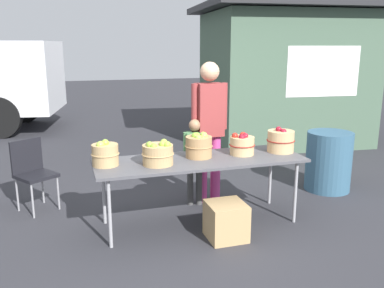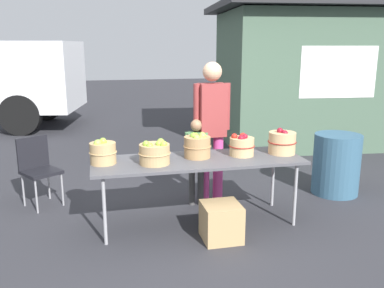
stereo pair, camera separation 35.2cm
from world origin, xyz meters
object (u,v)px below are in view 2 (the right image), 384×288
Objects in this scene: apple_basket_red_0 at (242,145)px; apple_basket_red_1 at (282,142)px; child_customer at (196,155)px; folding_chair at (38,166)px; market_table at (198,163)px; apple_basket_green_2 at (197,146)px; trash_barrel at (336,164)px; apple_basket_green_1 at (155,153)px; produce_crate at (221,222)px; apple_basket_green_0 at (103,152)px; vendor_adult at (212,122)px.

apple_basket_red_1 reaches higher than apple_basket_red_0.
folding_chair is at bearing -0.30° from child_customer.
apple_basket_red_1 is (1.00, 0.03, 0.17)m from market_table.
apple_basket_green_2 is 2.14m from trash_barrel.
apple_basket_green_1 reaches higher than produce_crate.
apple_basket_red_1 is 1.26m from trash_barrel.
child_customer is at bearing 91.64° from produce_crate.
folding_chair is (-1.91, 0.44, -0.13)m from child_customer.
apple_basket_red_0 reaches higher than trash_barrel.
child_customer is 1.97m from folding_chair.
apple_basket_green_2 is at bearing -60.62° from folding_chair.
apple_basket_green_1 is at bearing -72.85° from folding_chair.
apple_basket_green_0 reaches higher than apple_basket_green_1.
folding_chair is at bearing 141.14° from apple_basket_green_1.
apple_basket_red_0 is at bearing -0.51° from apple_basket_green_0.
trash_barrel is at bearing -40.72° from folding_chair.
apple_basket_red_1 reaches higher than folding_chair.
apple_basket_red_0 is 2.53m from folding_chair.
trash_barrel is 2.15m from produce_crate.
folding_chair is at bearing 153.37° from apple_basket_green_2.
produce_crate is at bearing 78.67° from vendor_adult.
apple_basket_red_0 is 0.90× the size of apple_basket_red_1.
apple_basket_red_0 is at bearing 178.30° from apple_basket_red_1.
market_table is 5.97× the size of produce_crate.
child_customer is 1.95m from trash_barrel.
apple_basket_red_0 is 0.92m from produce_crate.
apple_basket_green_1 is at bearing -163.02° from apple_basket_green_2.
child_customer is at bearing 46.05° from apple_basket_green_1.
vendor_adult reaches higher than child_customer.
apple_basket_green_1 is 1.04× the size of apple_basket_red_1.
vendor_adult is at bearing 40.56° from apple_basket_green_1.
apple_basket_red_1 is 0.18× the size of vendor_adult.
produce_crate is at bearing -30.89° from apple_basket_green_1.
apple_basket_green_1 is 0.52m from apple_basket_green_2.
folding_chair is at bearing 173.28° from trash_barrel.
apple_basket_red_0 is (1.53, -0.01, -0.00)m from apple_basket_green_0.
trash_barrel is (1.93, -0.01, -0.24)m from child_customer.
apple_basket_green_1 is at bearing -176.10° from apple_basket_red_1.
apple_basket_red_0 is at bearing 141.59° from child_customer.
vendor_adult is at bearing -43.83° from folding_chair.
market_table is at bearing -62.68° from folding_chair.
apple_basket_green_0 is at bearing -83.77° from folding_chair.
produce_crate is (1.94, -1.43, -0.32)m from folding_chair.
apple_basket_green_2 is at bearing 16.98° from apple_basket_green_1.
child_customer reaches higher than folding_chair.
apple_basket_red_1 is at bearing 137.21° from vendor_adult.
trash_barrel is at bearing 17.86° from apple_basket_red_0.
folding_chair reaches higher than produce_crate.
apple_basket_green_2 reaches higher than market_table.
apple_basket_green_2 is at bearing 58.50° from vendor_adult.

